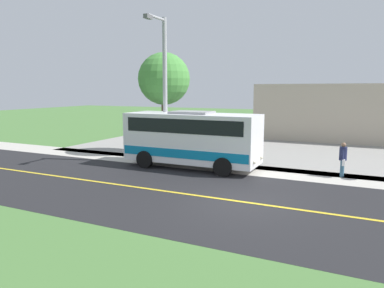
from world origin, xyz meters
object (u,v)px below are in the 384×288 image
pedestrian_with_bags (343,159)px  commercial_building (380,111)px  street_light_pole (164,84)px  shuttle_bus_front (192,137)px  tree_curbside (164,79)px

pedestrian_with_bags → commercial_building: (-15.76, 2.09, 1.37)m
street_light_pole → pedestrian_with_bags: bearing=94.9°
shuttle_bus_front → tree_curbside: bearing=-131.7°
pedestrian_with_bags → tree_curbside: size_ratio=0.26×
street_light_pole → commercial_building: bearing=146.0°
pedestrian_with_bags → commercial_building: size_ratio=0.09×
tree_curbside → commercial_building: (-14.00, 12.58, -2.41)m
street_light_pole → commercial_building: 20.04m
tree_curbside → pedestrian_with_bags: bearing=80.5°
shuttle_bus_front → pedestrian_with_bags: size_ratio=4.37×
shuttle_bus_front → tree_curbside: (-2.93, -3.29, 3.04)m
shuttle_bus_front → commercial_building: commercial_building is taller
shuttle_bus_front → tree_curbside: tree_curbside is taller
shuttle_bus_front → pedestrian_with_bags: bearing=99.2°
shuttle_bus_front → pedestrian_with_bags: (-1.17, 7.20, -0.75)m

